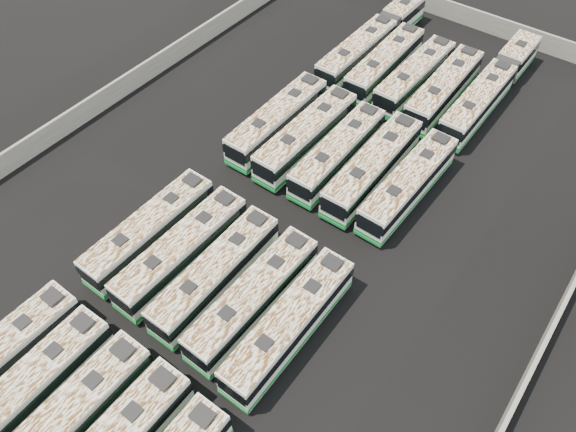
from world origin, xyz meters
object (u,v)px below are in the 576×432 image
object	(u,v)px
bus_midfront_center	(216,274)
bus_midfront_right	(253,298)
bus_back_far_left	(373,40)
bus_back_far_right	(491,87)
bus_midback_left	(306,136)
bus_back_center	(414,76)
bus_midfront_far_right	(289,325)
bus_back_left	(384,64)
bus_midback_right	(372,167)
bus_back_right	(443,89)
bus_midfront_left	(182,251)
bus_midback_far_right	(408,184)
bus_midback_center	(338,153)
bus_midfront_far_left	(150,230)
bus_front_center	(64,425)
bus_front_left	(27,393)
bus_midback_far_left	(277,121)

from	to	relation	value
bus_midfront_center	bus_midfront_right	bearing A→B (deg)	-0.11
bus_back_far_left	bus_back_far_right	distance (m)	13.84
bus_midfront_center	bus_midback_left	xyz separation A→B (m)	(-3.44, 16.28, 0.08)
bus_midfront_right	bus_midback_left	world-z (taller)	bus_midback_left
bus_back_center	bus_midfront_center	bearing A→B (deg)	-88.94
bus_midfront_far_right	bus_back_left	xyz separation A→B (m)	(-10.35, 30.48, 0.01)
bus_back_center	bus_back_far_right	bearing A→B (deg)	24.72
bus_midback_right	bus_back_right	bearing A→B (deg)	89.72
bus_midfront_left	bus_midback_left	bearing A→B (deg)	90.98
bus_midback_far_right	bus_back_far_left	bearing A→B (deg)	130.09
bus_midfront_right	bus_midback_center	distance (m)	16.56
bus_back_far_left	bus_back_center	size ratio (longest dim) A/B	1.55
bus_midfront_far_left	bus_midback_right	size ratio (longest dim) A/B	0.96
bus_midfront_left	bus_midback_center	world-z (taller)	bus_midfront_left
bus_midback_left	bus_midfront_left	bearing A→B (deg)	-89.48
bus_midback_left	bus_midback_center	xyz separation A→B (m)	(3.49, -0.06, -0.07)
bus_back_far_left	bus_back_right	bearing A→B (deg)	-18.59
bus_front_center	bus_midfront_center	world-z (taller)	bus_front_center
bus_midfront_center	bus_midback_left	world-z (taller)	bus_midback_left
bus_midfront_far_left	bus_midback_right	world-z (taller)	bus_midback_right
bus_midfront_far_right	bus_back_far_right	distance (m)	33.47
bus_midback_right	bus_back_left	bearing A→B (deg)	115.95
bus_front_left	bus_front_center	size ratio (longest dim) A/B	0.98
bus_midfront_left	bus_midback_center	size ratio (longest dim) A/B	1.01
bus_front_center	bus_midfront_far_right	bearing A→B (deg)	63.46
bus_midfront_left	bus_midback_right	xyz separation A→B (m)	(6.93, 16.39, 0.06)
bus_midfront_far_left	bus_back_center	world-z (taller)	bus_back_center
bus_midfront_far_left	bus_midback_far_left	distance (m)	16.43
bus_midfront_far_right	bus_midback_center	bearing A→B (deg)	112.49
bus_back_far_right	bus_midback_far_right	bearing A→B (deg)	-90.14
bus_front_center	bus_midfront_right	bearing A→B (deg)	75.87
bus_midback_left	bus_midfront_center	bearing A→B (deg)	-77.57
bus_back_left	bus_back_center	distance (m)	3.54
bus_midfront_far_right	bus_midback_far_left	size ratio (longest dim) A/B	0.99
bus_midfront_right	bus_back_right	bearing A→B (deg)	91.04
bus_back_center	bus_back_right	bearing A→B (deg)	-2.64
bus_front_left	bus_front_center	world-z (taller)	bus_front_center
bus_midback_far_right	bus_midback_center	bearing A→B (deg)	-176.68
bus_front_center	bus_midfront_center	distance (m)	13.84
bus_midfront_far_left	bus_midfront_right	distance (m)	10.38
bus_front_left	bus_midback_far_left	xyz separation A→B (m)	(-3.36, 30.37, 0.05)
bus_midback_left	bus_back_far_left	bearing A→B (deg)	101.61
bus_midfront_far_right	bus_midfront_center	bearing A→B (deg)	178.51
bus_midback_left	bus_midback_center	distance (m)	3.49
bus_midfront_center	bus_midback_right	world-z (taller)	bus_midback_right
bus_front_left	bus_midfront_left	size ratio (longest dim) A/B	1.00
bus_midback_center	bus_back_far_left	bearing A→B (deg)	110.83
bus_front_center	bus_back_left	distance (m)	44.30
bus_back_far_right	bus_back_right	bearing A→B (deg)	-137.85
bus_back_left	bus_front_left	bearing A→B (deg)	-91.38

